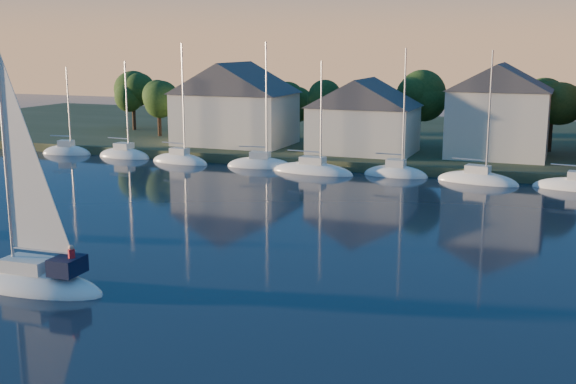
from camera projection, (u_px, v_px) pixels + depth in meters
The scene contains 8 objects.
shoreline_land at pixel (444, 143), 94.00m from camera, with size 160.00×50.00×2.00m, color #313B22.
wooden_dock at pixel (407, 172), 73.01m from camera, with size 120.00×3.00×1.00m, color brown.
clubhouse_west at pixel (235, 103), 85.09m from camera, with size 13.65×9.45×9.64m.
clubhouse_centre at pixel (364, 115), 78.66m from camera, with size 11.55×8.40×8.08m.
clubhouse_east at pixel (499, 110), 75.35m from camera, with size 10.50×8.40×9.80m.
tree_line at pixel (447, 94), 80.89m from camera, with size 93.40×5.40×8.90m.
moored_fleet at pixel (361, 173), 71.67m from camera, with size 79.50×2.40×12.05m.
hero_sailboat at pixel (31, 277), 38.34m from camera, with size 9.10×3.17×14.08m.
Camera 1 is at (14.80, -19.39, 12.81)m, focal length 45.00 mm.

